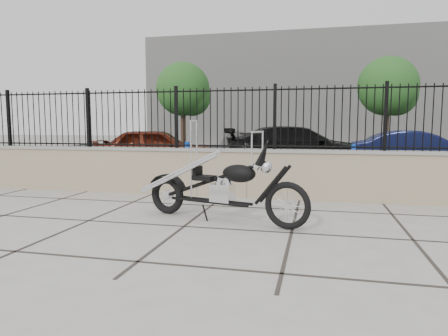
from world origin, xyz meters
The scene contains 13 objects.
ground_plane centered at (0.00, 0.00, 0.00)m, with size 90.00×90.00×0.00m, color #99968E.
parking_lot centered at (0.00, 12.50, 0.00)m, with size 30.00×30.00×0.00m, color black.
retaining_wall centered at (0.00, 2.50, 0.48)m, with size 14.00×0.36×0.96m, color gray.
iron_fence centered at (0.00, 2.50, 1.56)m, with size 14.00×0.08×1.20m, color black.
background_building centered at (0.00, 26.50, 4.00)m, with size 22.00×6.00×8.00m, color beige.
chopper_motorcycle centered at (0.40, 0.46, 0.76)m, with size 2.54×0.45×1.53m, color black, non-canonical shape.
car_red centered at (-3.18, 6.68, 0.67)m, with size 1.58×3.92×1.34m, color #4F170B.
car_black centered at (1.21, 7.81, 0.69)m, with size 1.95×4.78×1.39m, color black.
car_blue centered at (4.77, 7.75, 0.63)m, with size 1.33×3.81×1.26m, color #0F1438.
bollard_a centered at (-1.32, 4.15, 0.51)m, with size 0.12×0.12×1.02m, color blue.
bollard_b centered at (2.66, 4.71, 0.49)m, with size 0.12×0.12×0.97m, color blue.
tree_left centered at (-5.68, 16.58, 3.58)m, with size 3.03×3.03×5.12m.
tree_right centered at (5.20, 16.43, 3.50)m, with size 2.96×2.96×4.99m.
Camera 1 is at (1.80, -5.24, 1.43)m, focal length 32.00 mm.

